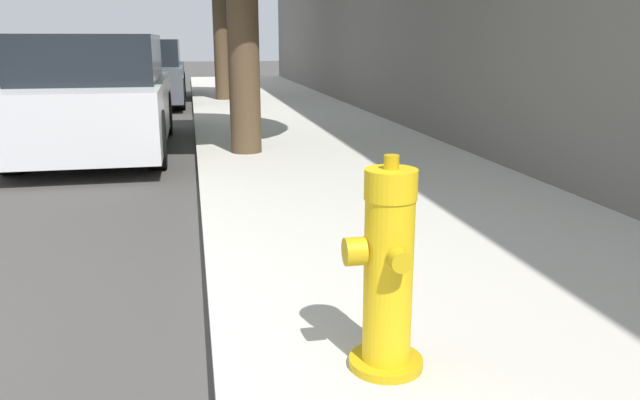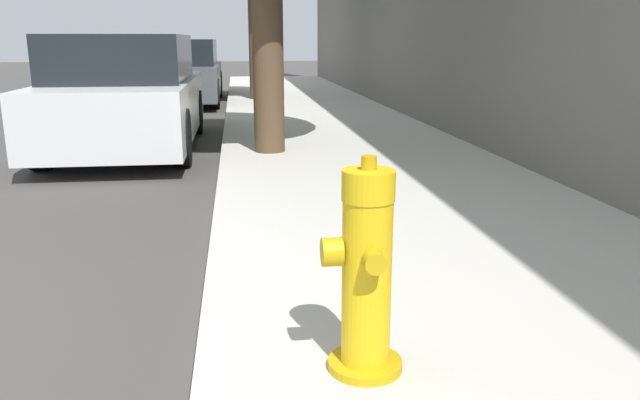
% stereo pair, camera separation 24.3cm
% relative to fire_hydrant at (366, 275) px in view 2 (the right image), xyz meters
% --- Properties ---
extents(sidewalk_slab, '(3.09, 40.00, 0.13)m').
position_rel_fire_hydrant_xyz_m(sidewalk_slab, '(0.87, 0.30, -0.46)').
color(sidewalk_slab, beige).
rests_on(sidewalk_slab, ground_plane).
extents(fire_hydrant, '(0.32, 0.32, 0.86)m').
position_rel_fire_hydrant_xyz_m(fire_hydrant, '(0.00, 0.00, 0.00)').
color(fire_hydrant, '#C39C11').
rests_on(fire_hydrant, sidewalk_slab).
extents(parked_car_near, '(1.70, 4.14, 1.45)m').
position_rel_fire_hydrant_xyz_m(parked_car_near, '(-1.86, 6.12, 0.18)').
color(parked_car_near, silver).
rests_on(parked_car_near, ground_plane).
extents(parked_car_mid, '(1.76, 4.36, 1.40)m').
position_rel_fire_hydrant_xyz_m(parked_car_mid, '(-1.70, 12.25, 0.15)').
color(parked_car_mid, '#4C5156').
rests_on(parked_car_mid, ground_plane).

